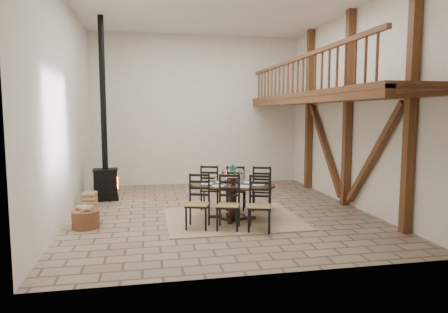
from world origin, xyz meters
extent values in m
plane|color=#8C795D|center=(0.00, 0.00, 0.00)|extent=(8.00, 8.00, 0.00)
cube|color=white|center=(0.00, 4.00, 2.50)|extent=(7.00, 0.02, 5.00)
cube|color=white|center=(0.00, -4.00, 2.50)|extent=(7.00, 0.02, 5.00)
cube|color=white|center=(-3.50, 0.00, 2.50)|extent=(0.02, 8.00, 5.00)
cube|color=white|center=(3.50, 0.00, 2.50)|extent=(0.02, 8.00, 5.00)
cube|color=white|center=(0.00, 0.00, 5.00)|extent=(7.00, 8.00, 0.02)
cube|color=brown|center=(3.38, -2.50, 2.50)|extent=(0.18, 0.18, 5.00)
cube|color=brown|center=(3.38, 0.00, 2.50)|extent=(0.18, 0.18, 5.00)
cube|color=brown|center=(3.38, 2.50, 2.50)|extent=(0.18, 0.18, 5.00)
cube|color=brown|center=(3.38, -1.25, 1.40)|extent=(0.14, 2.16, 2.54)
cube|color=brown|center=(3.38, 1.25, 1.40)|extent=(0.14, 2.16, 2.54)
cube|color=brown|center=(3.38, 0.00, 2.80)|extent=(0.20, 7.80, 0.20)
cube|color=brown|center=(2.70, 0.00, 2.85)|extent=(1.60, 7.80, 0.12)
cube|color=brown|center=(2.00, 0.00, 2.75)|extent=(0.18, 7.80, 0.22)
cube|color=brown|center=(2.00, 0.00, 3.75)|extent=(0.09, 7.60, 0.09)
cube|color=brown|center=(2.00, 0.00, 3.33)|extent=(0.06, 7.60, 0.86)
cube|color=tan|center=(0.17, -0.82, 0.01)|extent=(3.00, 2.50, 0.02)
ellipsoid|color=black|center=(0.17, -0.82, 0.78)|extent=(2.21, 1.72, 0.04)
cylinder|color=black|center=(0.17, -0.82, 0.38)|extent=(0.19, 0.19, 0.72)
cylinder|color=black|center=(0.17, -0.82, 0.05)|extent=(0.60, 0.60, 0.06)
cube|color=tan|center=(-0.70, -1.44, 0.51)|extent=(0.59, 0.57, 0.04)
cube|color=black|center=(-0.70, -1.44, 0.25)|extent=(0.57, 0.57, 0.49)
cube|color=black|center=(-0.64, -1.25, 0.81)|extent=(0.40, 0.17, 0.64)
cube|color=tan|center=(-0.09, -1.64, 0.51)|extent=(0.59, 0.57, 0.04)
cube|color=black|center=(-0.09, -1.64, 0.25)|extent=(0.57, 0.57, 0.49)
cube|color=black|center=(-0.03, -1.44, 0.81)|extent=(0.40, 0.17, 0.64)
cube|color=tan|center=(0.52, -1.84, 0.51)|extent=(0.59, 0.57, 0.04)
cube|color=black|center=(0.52, -1.84, 0.25)|extent=(0.57, 0.57, 0.49)
cube|color=black|center=(0.58, -1.64, 0.81)|extent=(0.40, 0.17, 0.64)
cube|color=tan|center=(-0.17, 0.19, 0.51)|extent=(0.59, 0.57, 0.04)
cube|color=black|center=(-0.17, 0.19, 0.25)|extent=(0.57, 0.57, 0.49)
cube|color=black|center=(-0.24, -0.01, 0.81)|extent=(0.40, 0.17, 0.64)
cube|color=tan|center=(0.44, -0.01, 0.51)|extent=(0.59, 0.57, 0.04)
cube|color=black|center=(0.44, -0.01, 0.25)|extent=(0.57, 0.57, 0.49)
cube|color=black|center=(0.37, -0.21, 0.81)|extent=(0.40, 0.17, 0.64)
cube|color=tan|center=(1.04, -0.21, 0.51)|extent=(0.59, 0.57, 0.04)
cube|color=black|center=(1.04, -0.21, 0.25)|extent=(0.57, 0.57, 0.49)
cube|color=black|center=(0.98, -0.40, 0.81)|extent=(0.40, 0.17, 0.64)
cube|color=white|center=(0.17, -0.82, 0.81)|extent=(1.65, 1.17, 0.01)
cube|color=white|center=(0.17, -0.82, 0.89)|extent=(1.01, 0.60, 0.18)
cylinder|color=white|center=(-0.01, -0.77, 0.97)|extent=(0.12, 0.12, 0.34)
cylinder|color=white|center=(0.35, -0.88, 0.97)|extent=(0.12, 0.12, 0.34)
cylinder|color=white|center=(-0.01, -0.77, 0.88)|extent=(0.06, 0.06, 0.16)
cylinder|color=white|center=(0.35, -0.88, 0.88)|extent=(0.06, 0.06, 0.16)
imported|color=#4C723F|center=(0.19, -0.77, 1.02)|extent=(0.27, 0.23, 0.45)
cube|color=black|center=(-2.86, 1.83, 0.05)|extent=(0.71, 0.57, 0.10)
cube|color=black|center=(-2.86, 1.83, 0.47)|extent=(0.65, 0.51, 0.73)
cube|color=#FF590C|center=(-2.54, 1.85, 0.47)|extent=(0.04, 0.29, 0.29)
cube|color=black|center=(-2.86, 1.83, 0.85)|extent=(0.70, 0.56, 0.04)
cylinder|color=black|center=(-2.86, 1.83, 2.94)|extent=(0.16, 0.16, 4.13)
cylinder|color=brown|center=(-3.01, -0.93, 0.19)|extent=(0.57, 0.57, 0.37)
cube|color=tan|center=(-3.01, -0.93, 0.42)|extent=(0.31, 0.31, 0.11)
cube|color=tan|center=(-3.16, 0.78, 0.22)|extent=(0.35, 0.36, 0.44)
camera|label=1|loc=(-1.71, -9.53, 2.40)|focal=32.00mm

